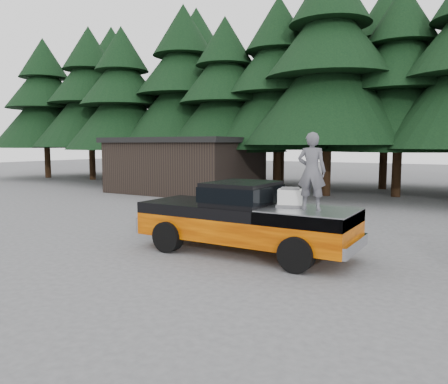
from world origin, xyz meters
The scene contains 7 objects.
ground centered at (0.00, 0.00, 0.00)m, with size 120.00×120.00×0.00m, color #4F4F52.
pickup_truck centered at (1.31, 0.51, 0.67)m, with size 6.00×2.04×1.33m, color orange, non-canonical shape.
truck_cab centered at (1.21, 0.51, 1.62)m, with size 1.66×1.90×0.59m, color black.
air_compressor centered at (2.50, 0.75, 1.54)m, with size 0.61×0.50×0.42m, color silver.
man_on_bed centered at (3.15, 0.47, 2.27)m, with size 0.68×0.45×1.88m, color #515158.
utility_building centered at (-9.00, 12.00, 1.67)m, with size 8.40×6.40×3.30m.
treeline centered at (0.42, 17.20, 7.72)m, with size 60.15×16.05×17.50m.
Camera 1 is at (6.76, -9.62, 2.92)m, focal length 35.00 mm.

